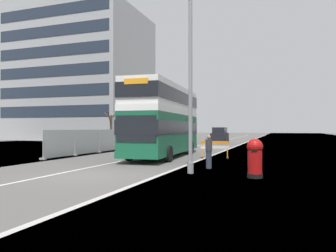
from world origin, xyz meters
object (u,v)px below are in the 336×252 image
car_oncoming_near (177,138)px  red_pillar_postbox (255,156)px  pedestrian_at_kerb (209,152)px  double_decker_bus (165,120)px  roadworks_barrier (215,147)px  lamppost_foreground (190,85)px  car_receding_mid (220,136)px

car_oncoming_near → red_pillar_postbox: bearing=-64.9°
car_oncoming_near → pedestrian_at_kerb: size_ratio=2.25×
double_decker_bus → red_pillar_postbox: bearing=-49.4°
red_pillar_postbox → car_oncoming_near: bearing=115.1°
double_decker_bus → pedestrian_at_kerb: bearing=-51.7°
roadworks_barrier → lamppost_foreground: bearing=-86.8°
lamppost_foreground → pedestrian_at_kerb: (0.40, 2.05, -3.20)m
double_decker_bus → car_receding_mid: bearing=90.2°
lamppost_foreground → car_oncoming_near: size_ratio=2.23×
roadworks_barrier → car_oncoming_near: 17.35m
roadworks_barrier → car_oncoming_near: car_oncoming_near is taller
lamppost_foreground → car_receding_mid: bearing=98.0°
lamppost_foreground → car_oncoming_near: 24.82m
double_decker_bus → red_pillar_postbox: 10.90m
double_decker_bus → lamppost_foreground: lamppost_foreground is taller
roadworks_barrier → pedestrian_at_kerb: pedestrian_at_kerb is taller
pedestrian_at_kerb → lamppost_foreground: bearing=-101.0°
roadworks_barrier → double_decker_bus: bearing=179.0°
car_receding_mid → roadworks_barrier: bearing=-80.4°
lamppost_foreground → double_decker_bus: bearing=117.9°
double_decker_bus → car_receding_mid: size_ratio=2.83×
lamppost_foreground → car_oncoming_near: (-8.18, 23.23, -3.12)m
lamppost_foreground → pedestrian_at_kerb: 3.82m
double_decker_bus → car_receding_mid: 22.08m
car_oncoming_near → car_receding_mid: bearing=58.6°
car_receding_mid → red_pillar_postbox: bearing=-76.8°
double_decker_bus → car_oncoming_near: 16.08m
double_decker_bus → pedestrian_at_kerb: size_ratio=6.79×
car_receding_mid → pedestrian_at_kerb: bearing=-80.6°
lamppost_foreground → roadworks_barrier: (-0.44, 7.70, -3.29)m
double_decker_bus → red_pillar_postbox: (7.00, -8.17, -1.80)m
double_decker_bus → red_pillar_postbox: size_ratio=7.15×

